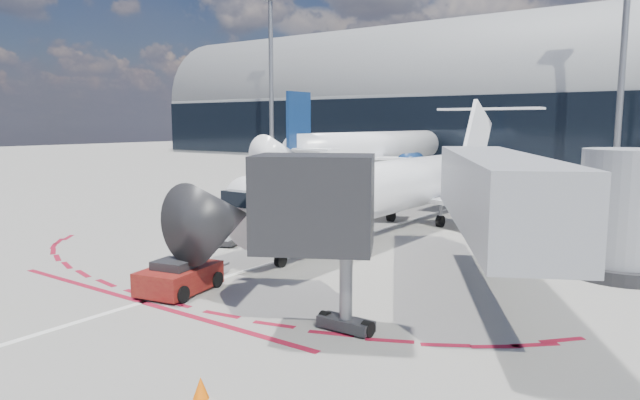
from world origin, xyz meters
The scene contains 12 objects.
ground centered at (0.00, 0.00, 0.00)m, with size 260.00×260.00×0.00m, color slate.
apron_centerline centered at (0.00, 2.00, 0.01)m, with size 0.25×40.00×0.01m, color silver.
apron_stop_bar centered at (0.00, -11.50, 0.01)m, with size 14.00×0.25×0.01m, color maroon.
terminal_building centered at (0.00, 64.97, 8.52)m, with size 150.00×24.15×24.00m.
jet_bridge centered at (9.79, -3.01, 3.01)m, with size 10.03×15.20×4.90m.
light_mast_west centered at (-45.00, 48.00, 12.50)m, with size 0.70×0.70×25.00m, color slate.
light_mast_centre centered at (5.00, 48.00, 12.50)m, with size 0.70×0.70×25.00m, color slate.
regional_jet centered at (0.75, 5.31, 2.46)m, with size 23.86×29.42×7.37m.
pushback_tug centered at (0.06, -10.02, 0.51)m, with size 2.36×4.56×1.16m.
uld_container centered at (-4.55, -3.59, 1.01)m, with size 2.62×2.42×2.03m.
safety_cone_right centered at (6.39, -14.89, 0.24)m, with size 0.34×0.34×0.47m, color #FF6405.
bg_airliner_0 centered at (-19.90, 37.13, 5.51)m, with size 34.08×36.09×11.03m, color white, non-canonical shape.
Camera 1 is at (15.01, -22.64, 5.75)m, focal length 32.00 mm.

